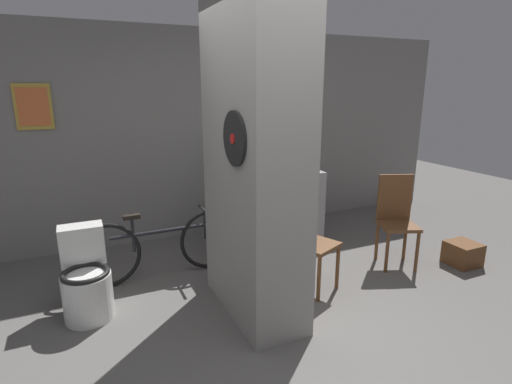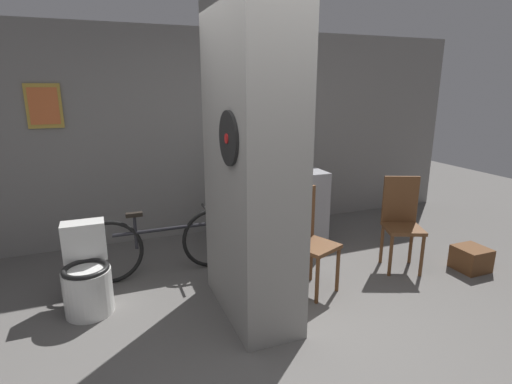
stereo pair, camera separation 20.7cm
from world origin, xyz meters
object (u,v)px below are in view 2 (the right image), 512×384
chair_near_pillar (309,236)px  chair_by_doorway (402,219)px  bicycle (163,244)px  toilet (87,276)px  bottle_tall (254,167)px

chair_near_pillar → chair_by_doorway: size_ratio=1.00×
chair_by_doorway → bicycle: 2.52m
bicycle → toilet: bearing=-149.7°
chair_near_pillar → bicycle: bearing=124.3°
bicycle → bottle_tall: (1.06, 0.14, 0.70)m
toilet → bicycle: 0.84m
toilet → chair_by_doorway: chair_by_doorway is taller
chair_by_doorway → bicycle: size_ratio=0.58×
toilet → chair_near_pillar: size_ratio=0.75×
chair_by_doorway → bottle_tall: size_ratio=3.58×
toilet → bicycle: (0.73, 0.42, 0.03)m
bicycle → bottle_tall: bearing=7.4°
chair_near_pillar → bicycle: size_ratio=0.58×
toilet → bottle_tall: size_ratio=2.70×
toilet → bottle_tall: (1.78, 0.56, 0.73)m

